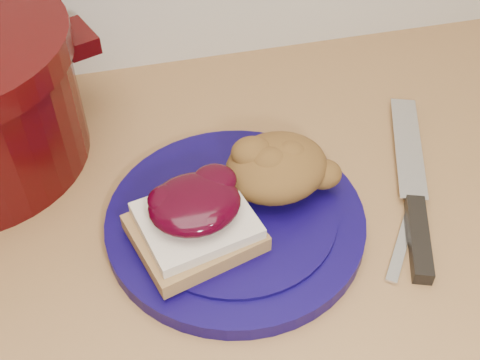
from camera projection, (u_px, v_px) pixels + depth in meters
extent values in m
cylinder|color=#0B043C|center=(235.00, 221.00, 0.65)|extent=(0.32, 0.32, 0.02)
cube|color=olive|center=(195.00, 233.00, 0.61)|extent=(0.14, 0.13, 0.02)
cube|color=beige|center=(196.00, 220.00, 0.60)|extent=(0.13, 0.12, 0.01)
ellipsoid|color=black|center=(195.00, 204.00, 0.59)|extent=(0.11, 0.10, 0.03)
ellipsoid|color=brown|center=(276.00, 167.00, 0.64)|extent=(0.13, 0.12, 0.06)
cube|color=black|center=(419.00, 238.00, 0.63)|extent=(0.06, 0.11, 0.02)
cube|color=silver|center=(408.00, 145.00, 0.73)|extent=(0.09, 0.18, 0.00)
cube|color=silver|center=(407.00, 227.00, 0.65)|extent=(0.10, 0.13, 0.00)
cube|color=#330505|center=(76.00, 38.00, 0.71)|extent=(0.06, 0.07, 0.02)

